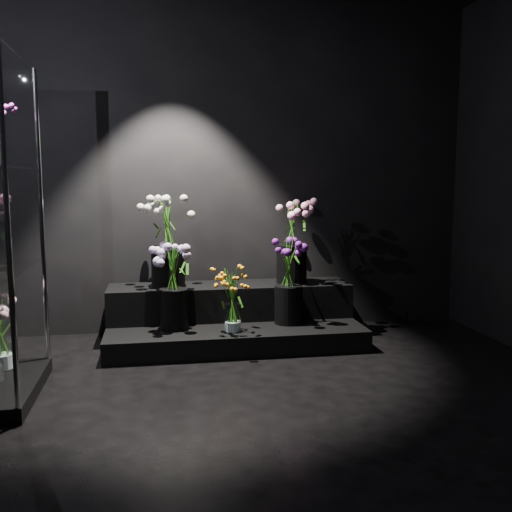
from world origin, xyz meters
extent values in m
plane|color=black|center=(0.00, 0.00, 0.00)|extent=(4.00, 4.00, 0.00)
plane|color=black|center=(0.00, 2.00, 1.40)|extent=(4.00, 0.00, 4.00)
cube|color=black|center=(-0.12, 1.50, 0.08)|extent=(1.98, 0.88, 0.17)
cube|color=black|center=(-0.12, 1.72, 0.30)|extent=(1.98, 0.44, 0.28)
cylinder|color=white|center=(-0.16, 1.26, 0.27)|extent=(0.13, 0.13, 0.21)
cylinder|color=black|center=(-0.59, 1.42, 0.32)|extent=(0.22, 0.22, 0.31)
cylinder|color=black|center=(0.31, 1.43, 0.32)|extent=(0.22, 0.22, 0.30)
cylinder|color=black|center=(-0.62, 1.69, 0.61)|extent=(0.27, 0.27, 0.33)
cylinder|color=black|center=(0.40, 1.70, 0.60)|extent=(0.25, 0.25, 0.32)
cylinder|color=white|center=(-1.70, 0.87, 0.23)|extent=(0.14, 0.14, 0.27)
camera|label=1|loc=(-0.70, -2.88, 1.29)|focal=40.00mm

